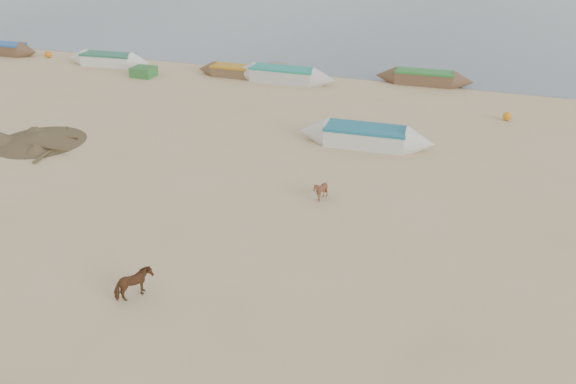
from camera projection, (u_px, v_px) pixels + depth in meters
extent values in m
plane|color=tan|center=(242.00, 282.00, 16.15)|extent=(140.00, 140.00, 0.00)
imported|color=brown|center=(320.00, 191.00, 20.52)|extent=(0.91, 0.88, 0.76)
imported|color=#56321B|center=(134.00, 285.00, 15.31)|extent=(0.88, 0.99, 0.90)
cone|color=brown|center=(40.00, 137.00, 25.68)|extent=(4.42, 4.42, 0.45)
cube|color=#316E32|center=(144.00, 72.00, 35.55)|extent=(1.40, 1.20, 0.60)
sphere|color=orange|center=(507.00, 116.00, 28.28)|extent=(0.44, 0.44, 0.44)
cube|color=slate|center=(276.00, 68.00, 36.45)|extent=(1.20, 1.10, 0.56)
sphere|color=orange|center=(48.00, 54.00, 40.01)|extent=(0.48, 0.48, 0.48)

